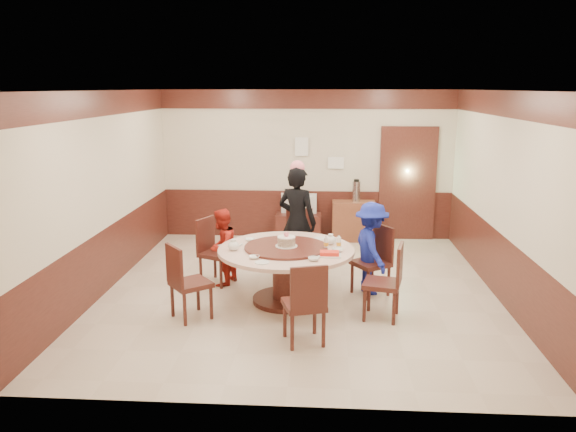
# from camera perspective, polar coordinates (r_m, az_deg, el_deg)

# --- Properties ---
(room) EXTENTS (6.00, 6.04, 2.84)m
(room) POSITION_cam_1_polar(r_m,az_deg,el_deg) (7.81, 1.29, -0.09)
(room) COLOR beige
(room) RESTS_ON ground
(banquet_table) EXTENTS (1.82, 1.82, 0.78)m
(banquet_table) POSITION_cam_1_polar(r_m,az_deg,el_deg) (7.54, -0.19, -4.88)
(banquet_table) COLOR #451B15
(banquet_table) RESTS_ON ground
(chair_0) EXTENTS (0.61, 0.61, 0.97)m
(chair_0) POSITION_cam_1_polar(r_m,az_deg,el_deg) (7.97, 8.50, -5.76)
(chair_0) COLOR #451B15
(chair_0) RESTS_ON ground
(chair_1) EXTENTS (0.50, 0.51, 0.97)m
(chair_1) POSITION_cam_1_polar(r_m,az_deg,el_deg) (8.85, 1.27, -3.71)
(chair_1) COLOR #451B15
(chair_1) RESTS_ON ground
(chair_2) EXTENTS (0.59, 0.58, 0.97)m
(chair_2) POSITION_cam_1_polar(r_m,az_deg,el_deg) (8.39, -7.28, -4.76)
(chair_2) COLOR #451B15
(chair_2) RESTS_ON ground
(chair_3) EXTENTS (0.62, 0.62, 0.97)m
(chair_3) POSITION_cam_1_polar(r_m,az_deg,el_deg) (7.19, -9.96, -7.93)
(chair_3) COLOR #451B15
(chair_3) RESTS_ON ground
(chair_4) EXTENTS (0.55, 0.56, 0.97)m
(chair_4) POSITION_cam_1_polar(r_m,az_deg,el_deg) (6.44, 1.67, -10.27)
(chair_4) COLOR #451B15
(chair_4) RESTS_ON ground
(chair_5) EXTENTS (0.54, 0.53, 0.97)m
(chair_5) POSITION_cam_1_polar(r_m,az_deg,el_deg) (7.19, 9.65, -7.92)
(chair_5) COLOR #451B15
(chair_5) RESTS_ON ground
(person_standing) EXTENTS (0.73, 0.62, 1.70)m
(person_standing) POSITION_cam_1_polar(r_m,az_deg,el_deg) (8.51, 0.94, -0.60)
(person_standing) COLOR black
(person_standing) RESTS_ON ground
(person_red) EXTENTS (0.57, 0.65, 1.13)m
(person_red) POSITION_cam_1_polar(r_m,az_deg,el_deg) (8.25, -6.74, -3.16)
(person_red) COLOR #B42318
(person_red) RESTS_ON ground
(person_blue) EXTENTS (0.68, 0.94, 1.30)m
(person_blue) POSITION_cam_1_polar(r_m,az_deg,el_deg) (7.91, 8.46, -3.26)
(person_blue) COLOR navy
(person_blue) RESTS_ON ground
(birthday_cake) EXTENTS (0.29, 0.29, 0.20)m
(birthday_cake) POSITION_cam_1_polar(r_m,az_deg,el_deg) (7.44, -0.17, -2.59)
(birthday_cake) COLOR white
(birthday_cake) RESTS_ON banquet_table
(teapot_left) EXTENTS (0.17, 0.15, 0.13)m
(teapot_left) POSITION_cam_1_polar(r_m,az_deg,el_deg) (7.40, -5.56, -3.05)
(teapot_left) COLOR white
(teapot_left) RESTS_ON banquet_table
(teapot_right) EXTENTS (0.17, 0.15, 0.13)m
(teapot_right) POSITION_cam_1_polar(r_m,az_deg,el_deg) (7.66, 4.35, -2.47)
(teapot_right) COLOR white
(teapot_right) RESTS_ON banquet_table
(bowl_0) EXTENTS (0.13, 0.13, 0.03)m
(bowl_0) POSITION_cam_1_polar(r_m,az_deg,el_deg) (7.86, -3.91, -2.40)
(bowl_0) COLOR white
(bowl_0) RESTS_ON banquet_table
(bowl_1) EXTENTS (0.14, 0.14, 0.04)m
(bowl_1) POSITION_cam_1_polar(r_m,az_deg,el_deg) (6.95, 2.61, -4.39)
(bowl_1) COLOR white
(bowl_1) RESTS_ON banquet_table
(bowl_2) EXTENTS (0.14, 0.14, 0.03)m
(bowl_2) POSITION_cam_1_polar(r_m,az_deg,el_deg) (7.05, -3.46, -4.21)
(bowl_2) COLOR white
(bowl_2) RESTS_ON banquet_table
(bowl_3) EXTENTS (0.15, 0.15, 0.05)m
(bowl_3) POSITION_cam_1_polar(r_m,az_deg,el_deg) (7.34, 5.06, -3.47)
(bowl_3) COLOR white
(bowl_3) RESTS_ON banquet_table
(saucer_near) EXTENTS (0.18, 0.18, 0.01)m
(saucer_near) POSITION_cam_1_polar(r_m,az_deg,el_deg) (6.88, -2.65, -4.73)
(saucer_near) COLOR white
(saucer_near) RESTS_ON banquet_table
(saucer_far) EXTENTS (0.18, 0.18, 0.01)m
(saucer_far) POSITION_cam_1_polar(r_m,az_deg,el_deg) (7.94, 3.29, -2.30)
(saucer_far) COLOR white
(saucer_far) RESTS_ON banquet_table
(shrimp_platter) EXTENTS (0.30, 0.20, 0.06)m
(shrimp_platter) POSITION_cam_1_polar(r_m,az_deg,el_deg) (7.15, 4.23, -3.88)
(shrimp_platter) COLOR white
(shrimp_platter) RESTS_ON banquet_table
(bottle_0) EXTENTS (0.06, 0.06, 0.16)m
(bottle_0) POSITION_cam_1_polar(r_m,az_deg,el_deg) (7.43, 3.90, -2.79)
(bottle_0) COLOR white
(bottle_0) RESTS_ON banquet_table
(bottle_1) EXTENTS (0.06, 0.06, 0.16)m
(bottle_1) POSITION_cam_1_polar(r_m,az_deg,el_deg) (7.45, 5.17, -2.76)
(bottle_1) COLOR white
(bottle_1) RESTS_ON banquet_table
(tv_stand) EXTENTS (0.85, 0.45, 0.50)m
(tv_stand) POSITION_cam_1_polar(r_m,az_deg,el_deg) (10.67, 1.07, -1.10)
(tv_stand) COLOR #451B15
(tv_stand) RESTS_ON ground
(television) EXTENTS (0.67, 0.11, 0.39)m
(television) POSITION_cam_1_polar(r_m,az_deg,el_deg) (10.57, 1.08, 1.23)
(television) COLOR gray
(television) RESTS_ON tv_stand
(side_cabinet) EXTENTS (0.80, 0.40, 0.75)m
(side_cabinet) POSITION_cam_1_polar(r_m,az_deg,el_deg) (10.68, 6.66, -0.49)
(side_cabinet) COLOR brown
(side_cabinet) RESTS_ON ground
(thermos) EXTENTS (0.15, 0.15, 0.38)m
(thermos) POSITION_cam_1_polar(r_m,az_deg,el_deg) (10.56, 6.95, 2.49)
(thermos) COLOR silver
(thermos) RESTS_ON side_cabinet
(notice_left) EXTENTS (0.25, 0.00, 0.35)m
(notice_left) POSITION_cam_1_polar(r_m,az_deg,el_deg) (10.61, 1.38, 7.05)
(notice_left) COLOR white
(notice_left) RESTS_ON room
(notice_right) EXTENTS (0.30, 0.00, 0.22)m
(notice_right) POSITION_cam_1_polar(r_m,az_deg,el_deg) (10.64, 4.89, 5.40)
(notice_right) COLOR white
(notice_right) RESTS_ON room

